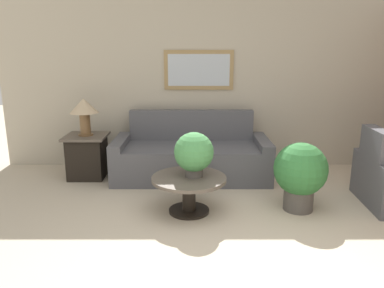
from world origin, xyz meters
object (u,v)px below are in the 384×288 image
coffee_table (191,187)px  potted_plant_floor (302,173)px  couch_main (193,157)px  side_table (89,156)px  table_lamp (86,109)px  potted_plant_on_table (196,153)px

coffee_table → potted_plant_floor: potted_plant_floor is taller
couch_main → side_table: size_ratio=3.54×
coffee_table → potted_plant_floor: size_ratio=1.06×
table_lamp → coffee_table: bearing=-39.6°
table_lamp → potted_plant_on_table: (1.57, -1.23, -0.31)m
coffee_table → side_table: bearing=140.4°
couch_main → coffee_table: size_ratio=2.61×
coffee_table → side_table: side_table is taller
table_lamp → potted_plant_floor: table_lamp is taller
potted_plant_on_table → couch_main: bearing=91.4°
couch_main → table_lamp: bearing=-179.8°
side_table → potted_plant_floor: bearing=-22.9°
couch_main → coffee_table: bearing=-91.2°
coffee_table → table_lamp: size_ratio=1.60×
coffee_table → table_lamp: bearing=140.4°
couch_main → coffee_table: (-0.03, -1.26, 0.01)m
couch_main → side_table: (-1.54, -0.00, 0.02)m
couch_main → potted_plant_floor: bearing=-43.2°
side_table → potted_plant_on_table: size_ratio=1.23×
table_lamp → potted_plant_floor: (2.81, -1.19, -0.56)m
coffee_table → potted_plant_on_table: size_ratio=1.67×
potted_plant_floor → potted_plant_on_table: bearing=-178.2°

